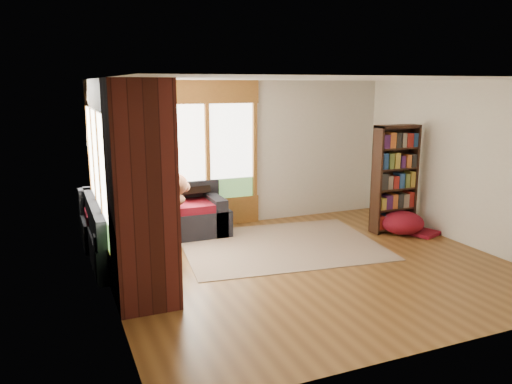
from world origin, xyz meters
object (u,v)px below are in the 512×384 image
object	(u,v)px
bookshelf	(395,179)
dog_brindle	(135,207)
area_rug	(281,245)
pouf	(402,222)
dog_tan	(164,197)
brick_chimney	(142,196)
sectional_sofa	(150,229)

from	to	relation	value
bookshelf	dog_brindle	bearing A→B (deg)	175.59
area_rug	dog_brindle	xyz separation A→B (m)	(-2.21, 0.32, 0.77)
pouf	dog_tan	xyz separation A→B (m)	(-3.90, 0.99, 0.57)
bookshelf	pouf	bearing A→B (deg)	-75.95
bookshelf	pouf	xyz separation A→B (m)	(0.05, -0.21, -0.72)
brick_chimney	bookshelf	xyz separation A→B (m)	(4.54, 1.31, -0.37)
brick_chimney	area_rug	distance (m)	3.02
sectional_sofa	dog_brindle	bearing A→B (deg)	-126.00
brick_chimney	bookshelf	distance (m)	4.74
pouf	brick_chimney	bearing A→B (deg)	-166.47
area_rug	pouf	size ratio (longest dim) A/B	4.21
brick_chimney	sectional_sofa	distance (m)	2.32
sectional_sofa	dog_tan	bearing A→B (deg)	8.91
area_rug	bookshelf	size ratio (longest dim) A/B	1.65
brick_chimney	area_rug	bearing A→B (deg)	29.09
area_rug	bookshelf	bearing A→B (deg)	-0.41
brick_chimney	bookshelf	size ratio (longest dim) A/B	1.40
brick_chimney	dog_brindle	size ratio (longest dim) A/B	2.94
bookshelf	dog_brindle	xyz separation A→B (m)	(-4.37, 0.34, -0.16)
sectional_sofa	dog_brindle	size ratio (longest dim) A/B	2.48
dog_tan	dog_brindle	bearing A→B (deg)	-149.56
dog_tan	dog_brindle	distance (m)	0.69
sectional_sofa	area_rug	world-z (taller)	sectional_sofa
brick_chimney	dog_brindle	distance (m)	1.74
dog_tan	area_rug	bearing A→B (deg)	-34.14
brick_chimney	dog_brindle	xyz separation A→B (m)	(0.17, 1.65, -0.53)
dog_brindle	pouf	bearing A→B (deg)	-100.00
brick_chimney	sectional_sofa	size ratio (longest dim) A/B	1.18
sectional_sofa	pouf	distance (m)	4.25
sectional_sofa	pouf	world-z (taller)	sectional_sofa
sectional_sofa	bookshelf	size ratio (longest dim) A/B	1.18
pouf	area_rug	bearing A→B (deg)	174.30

